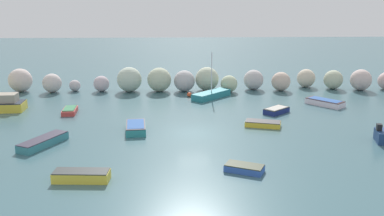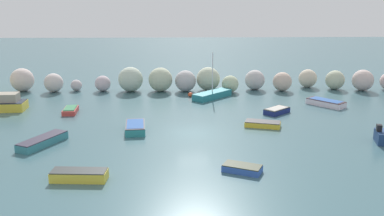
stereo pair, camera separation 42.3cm
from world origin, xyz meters
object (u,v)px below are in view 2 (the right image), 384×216
at_px(channel_buoy, 190,95).
at_px(moored_boat_1, 212,95).
at_px(moored_boat_6, 277,110).
at_px(moored_boat_11, 326,103).
at_px(moored_boat_3, 0,104).
at_px(moored_boat_10, 79,175).
at_px(moored_boat_7, 135,127).
at_px(moored_boat_8, 263,124).
at_px(moored_boat_2, 43,141).
at_px(moored_boat_4, 242,168).
at_px(moored_boat_9, 70,110).

distance_m(channel_buoy, moored_boat_1, 2.41).
height_order(moored_boat_6, moored_boat_11, moored_boat_11).
relative_size(moored_boat_3, moored_boat_11, 1.38).
distance_m(moored_boat_10, moored_boat_11, 26.88).
distance_m(moored_boat_7, moored_boat_10, 9.80).
distance_m(moored_boat_3, moored_boat_10, 19.84).
height_order(moored_boat_8, moored_boat_10, moored_boat_10).
bearing_deg(moored_boat_2, channel_buoy, -9.45).
relative_size(moored_boat_3, moored_boat_6, 1.91).
bearing_deg(moored_boat_7, moored_boat_8, 90.07).
bearing_deg(moored_boat_10, moored_boat_6, -132.16).
height_order(moored_boat_1, moored_boat_11, moored_boat_1).
height_order(moored_boat_2, moored_boat_4, moored_boat_2).
xyz_separation_m(channel_buoy, moored_boat_2, (-11.20, -15.22, 0.05)).
distance_m(moored_boat_7, moored_boat_11, 19.76).
height_order(moored_boat_1, moored_boat_10, moored_boat_1).
distance_m(channel_buoy, moored_boat_8, 12.50).
bearing_deg(moored_boat_11, channel_buoy, 31.33).
bearing_deg(moored_boat_8, moored_boat_2, -149.89).
relative_size(channel_buoy, moored_boat_9, 0.20).
relative_size(moored_boat_4, moored_boat_11, 0.70).
bearing_deg(moored_boat_7, moored_boat_6, 106.74).
bearing_deg(moored_boat_8, moored_boat_7, -158.30).
bearing_deg(moored_boat_1, moored_boat_2, -178.96).
relative_size(moored_boat_1, moored_boat_3, 0.94).
height_order(moored_boat_6, moored_boat_7, moored_boat_7).
bearing_deg(moored_boat_6, moored_boat_11, 164.44).
bearing_deg(moored_boat_9, moored_boat_3, 76.96).
bearing_deg(moored_boat_1, channel_buoy, 118.74).
bearing_deg(moored_boat_9, moored_boat_8, -109.76).
height_order(moored_boat_6, moored_boat_8, moored_boat_6).
distance_m(moored_boat_1, moored_boat_9, 14.79).
height_order(channel_buoy, moored_boat_6, moored_boat_6).
bearing_deg(moored_boat_8, moored_boat_6, 79.50).
xyz_separation_m(moored_boat_7, moored_boat_10, (-2.39, -9.50, -0.02)).
relative_size(moored_boat_2, moored_boat_11, 1.13).
bearing_deg(moored_boat_3, channel_buoy, 13.00).
distance_m(moored_boat_1, moored_boat_4, 19.93).
xyz_separation_m(moored_boat_1, moored_boat_6, (5.55, -6.33, -0.09)).
relative_size(moored_boat_7, moored_boat_8, 1.06).
bearing_deg(moored_boat_6, moored_boat_7, -20.20).
distance_m(moored_boat_6, moored_boat_11, 6.17).
xyz_separation_m(moored_boat_7, moored_boat_8, (10.53, 0.97, -0.10)).
distance_m(moored_boat_4, moored_boat_9, 20.09).
bearing_deg(channel_buoy, moored_boat_8, -62.40).
relative_size(moored_boat_2, moored_boat_4, 1.62).
relative_size(moored_boat_9, moored_boat_11, 0.67).
relative_size(channel_buoy, moored_boat_8, 0.16).
relative_size(moored_boat_8, moored_boat_9, 1.25).
height_order(moored_boat_1, moored_boat_3, moored_boat_1).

